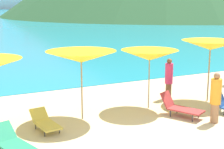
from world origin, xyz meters
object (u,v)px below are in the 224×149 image
lounge_chair_3 (45,122)px  beachgoer_1 (169,78)px  umbrella_3 (150,55)px  beachgoer_0 (216,97)px  umbrella_4 (210,45)px  lounge_chair_5 (180,107)px  umbrella_2 (81,57)px  lounge_chair_1 (14,143)px

lounge_chair_3 → beachgoer_1: beachgoer_1 is taller
umbrella_3 → beachgoer_0: size_ratio=1.31×
umbrella_4 → beachgoer_0: umbrella_4 is taller
umbrella_4 → lounge_chair_5: umbrella_4 is taller
beachgoer_0 → umbrella_2: bearing=75.2°
umbrella_3 → beachgoer_1: umbrella_3 is taller
umbrella_2 → beachgoer_0: (3.69, -2.20, -1.23)m
beachgoer_0 → lounge_chair_1: bearing=101.9°
lounge_chair_1 → beachgoer_0: (6.23, -0.45, 0.57)m
umbrella_4 → lounge_chair_3: bearing=-178.0°
lounge_chair_1 → beachgoer_1: bearing=4.2°
umbrella_3 → lounge_chair_1: bearing=-160.8°
lounge_chair_5 → umbrella_3: bearing=83.5°
umbrella_2 → beachgoer_1: bearing=11.0°
umbrella_2 → lounge_chair_3: size_ratio=1.71×
umbrella_3 → lounge_chair_1: (-5.16, -1.80, -1.67)m
umbrella_3 → lounge_chair_5: size_ratio=1.40×
umbrella_2 → beachgoer_1: (4.02, 0.78, -1.23)m
umbrella_4 → umbrella_3: bearing=175.0°
umbrella_4 → lounge_chair_3: size_ratio=1.68×
lounge_chair_5 → beachgoer_1: 2.26m
umbrella_4 → lounge_chair_1: 8.13m
umbrella_3 → lounge_chair_5: 2.10m
beachgoer_1 → lounge_chair_5: bearing=-151.7°
lounge_chair_3 → beachgoer_0: beachgoer_0 is taller
lounge_chair_1 → beachgoer_1: size_ratio=1.11×
lounge_chair_5 → beachgoer_1: bearing=38.1°
umbrella_4 → beachgoer_0: (-1.52, -2.03, -1.34)m
lounge_chair_5 → lounge_chair_3: bearing=143.5°
beachgoer_1 → beachgoer_0: bearing=-132.6°
lounge_chair_3 → umbrella_4: bearing=-5.4°
umbrella_2 → umbrella_4: 5.21m
lounge_chair_5 → beachgoer_1: beachgoer_1 is taller
lounge_chair_5 → beachgoer_0: beachgoer_0 is taller
lounge_chair_5 → umbrella_4: bearing=-0.6°
lounge_chair_3 → beachgoer_1: size_ratio=0.87×
umbrella_2 → lounge_chair_3: bearing=-163.4°
umbrella_2 → lounge_chair_5: bearing=-21.4°
lounge_chair_1 → umbrella_4: bearing=-5.4°
umbrella_3 → umbrella_4: bearing=-5.0°
lounge_chair_3 → lounge_chair_5: bearing=-17.6°
umbrella_2 → beachgoer_0: 4.47m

